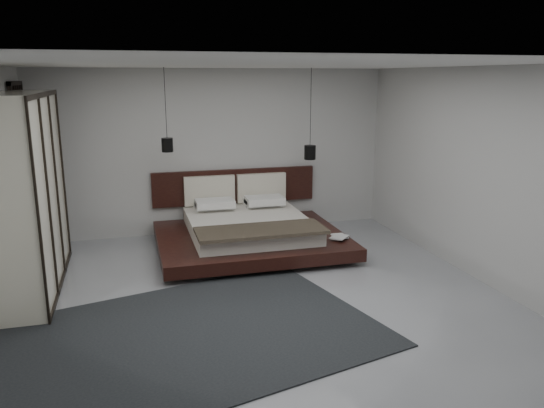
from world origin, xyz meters
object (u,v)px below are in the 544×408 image
object	(u,v)px
pendant_right	(310,152)
rug	(195,334)
pendant_left	(167,145)
lattice_screen	(24,171)
bed	(248,230)
wardrobe	(28,193)

from	to	relation	value
pendant_right	rug	size ratio (longest dim) A/B	0.40
pendant_left	pendant_right	xyz separation A→B (m)	(2.35, -0.00, -0.20)
lattice_screen	pendant_right	size ratio (longest dim) A/B	1.74
pendant_right	rug	world-z (taller)	pendant_right
pendant_right	bed	bearing A→B (deg)	-158.69
bed	lattice_screen	bearing A→B (deg)	170.52
bed	rug	distance (m)	3.00
wardrobe	pendant_right	bearing A→B (deg)	17.09
lattice_screen	pendant_right	world-z (taller)	pendant_right
wardrobe	bed	bearing A→B (deg)	15.40
wardrobe	rug	size ratio (longest dim) A/B	0.67
lattice_screen	rug	distance (m)	4.08
pendant_left	wardrobe	xyz separation A→B (m)	(-1.84, -1.29, -0.39)
pendant_right	lattice_screen	bearing A→B (deg)	178.87
pendant_left	wardrobe	distance (m)	2.28
pendant_right	wardrobe	distance (m)	4.39
wardrobe	rug	world-z (taller)	wardrobe
lattice_screen	wardrobe	bearing A→B (deg)	-79.64
rug	lattice_screen	bearing A→B (deg)	122.21
lattice_screen	pendant_left	size ratio (longest dim) A/B	2.03
bed	pendant_right	world-z (taller)	pendant_right
lattice_screen	rug	world-z (taller)	lattice_screen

